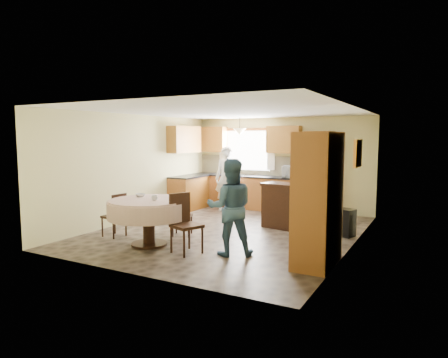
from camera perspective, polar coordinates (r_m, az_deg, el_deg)
name	(u,v)px	position (r m, az deg, el deg)	size (l,w,h in m)	color
floor	(229,231)	(8.47, 0.73, -7.48)	(5.00, 6.00, 0.01)	brown
ceiling	(229,111)	(8.25, 0.76, 9.66)	(5.00, 6.00, 0.01)	white
wall_back	(280,164)	(11.00, 8.06, 2.17)	(5.00, 0.02, 2.50)	beige
wall_front	(130,188)	(5.80, -13.22, -1.33)	(5.00, 0.02, 2.50)	beige
wall_left	(136,168)	(9.68, -12.46, 1.57)	(0.02, 6.00, 2.50)	beige
wall_right	(354,178)	(7.44, 18.03, 0.13)	(0.02, 6.00, 2.50)	beige
window	(247,150)	(11.35, 3.30, 4.11)	(1.40, 0.03, 1.10)	white
curtain_left	(223,148)	(11.65, -0.15, 4.41)	(0.22, 0.02, 1.15)	white
curtain_right	(271,149)	(11.01, 6.74, 4.28)	(0.22, 0.02, 1.15)	white
base_cab_back	(247,192)	(11.14, 3.35, -1.92)	(3.30, 0.60, 0.88)	#AC5D2D
counter_back	(247,176)	(11.08, 3.37, 0.43)	(3.30, 0.64, 0.04)	black
base_cab_left	(189,193)	(11.02, -5.03, -2.02)	(0.60, 1.20, 0.88)	#AC5D2D
counter_left	(189,177)	(10.96, -5.05, 0.36)	(0.64, 1.20, 0.04)	black
backsplash	(252,165)	(11.32, 4.00, 1.97)	(3.30, 0.02, 0.55)	beige
wall_cab_left	(212,139)	(11.71, -1.67, 5.69)	(0.85, 0.33, 0.72)	#C57D31
wall_cab_right	(284,140)	(10.77, 8.55, 5.60)	(0.90, 0.33, 0.72)	#C57D31
wall_cab_side	(184,139)	(10.98, -5.69, 5.64)	(0.33, 1.20, 0.72)	#C57D31
oven_tower	(319,173)	(10.37, 13.40, 0.78)	(0.66, 0.62, 2.12)	#AC5D2D
oven_upper	(316,167)	(10.05, 12.95, 1.72)	(0.56, 0.01, 0.45)	black
oven_lower	(315,187)	(10.10, 12.89, -1.11)	(0.56, 0.01, 0.45)	black
pendant	(240,132)	(10.92, 2.24, 6.76)	(0.36, 0.36, 0.18)	beige
sideboard	(291,208)	(8.70, 9.58, -4.11)	(1.28, 0.53, 0.92)	#341A0E
space_heater	(344,222)	(8.38, 16.74, -5.95)	(0.40, 0.28, 0.55)	black
cupboard	(318,199)	(6.28, 13.27, -2.85)	(0.54, 1.07, 2.05)	#AC5D2D
dining_table	(149,210)	(7.41, -10.72, -4.31)	(1.48, 1.48, 0.84)	#341A0E
chair_left	(116,213)	(8.20, -15.14, -4.71)	(0.40, 0.40, 0.87)	#341A0E
chair_back	(181,213)	(8.01, -6.11, -4.82)	(0.49, 0.49, 0.86)	#341A0E
chair_right	(184,220)	(6.90, -5.77, -5.84)	(0.57, 0.57, 1.02)	#341A0E
framed_picture	(358,153)	(7.92, 18.57, 3.49)	(0.06, 0.64, 0.53)	gold
microwave	(293,172)	(10.52, 9.90, 1.02)	(0.56, 0.38, 0.31)	silver
person_sink	(227,179)	(10.68, 0.39, 0.04)	(0.63, 0.41, 1.73)	silver
person_dining	(230,207)	(6.66, 0.91, -4.06)	(0.79, 0.61, 1.62)	#385B7C
bowl_sideboard	(275,185)	(8.76, 7.29, -0.81)	(0.21, 0.21, 0.05)	#B2B2B2
bottle_sideboard	(313,182)	(8.48, 12.55, -0.36)	(0.11, 0.11, 0.28)	silver
cup_table	(155,198)	(7.25, -9.90, -2.69)	(0.12, 0.12, 0.09)	#B2B2B2
bowl_table	(140,195)	(7.76, -11.85, -2.28)	(0.18, 0.18, 0.06)	#B2B2B2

